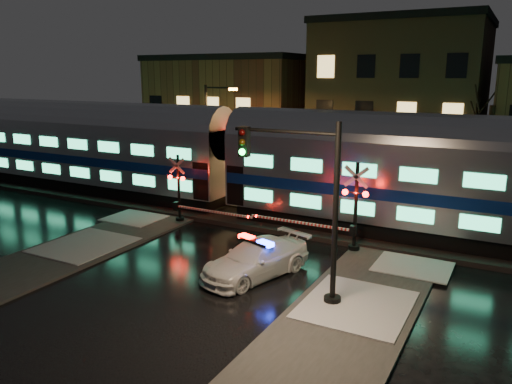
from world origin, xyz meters
TOP-DOWN VIEW (x-y plane):
  - ground at (0.00, 0.00)m, footprint 120.00×120.00m
  - ballast at (0.00, 5.00)m, footprint 90.00×4.20m
  - sidewalk_left at (-6.50, -6.00)m, footprint 4.00×20.00m
  - sidewalk_right at (6.50, -6.00)m, footprint 4.00×20.00m
  - building_left at (-13.00, 22.00)m, footprint 14.00×10.00m
  - building_mid at (2.00, 22.50)m, footprint 12.00×11.00m
  - train at (-3.29, 5.00)m, footprint 51.00×3.12m
  - police_car at (2.10, -2.16)m, footprint 3.39×5.27m
  - crossing_signal_right at (4.34, 2.31)m, footprint 5.81×0.66m
  - crossing_signal_left at (-4.69, 2.30)m, footprint 5.24×0.63m
  - traffic_light at (4.67, -3.20)m, footprint 4.13×0.73m
  - streetlight at (-7.38, 9.00)m, footprint 2.41×0.25m

SIDE VIEW (x-z plane):
  - ground at x=0.00m, z-range 0.00..0.00m
  - sidewalk_left at x=-6.50m, z-range 0.00..0.12m
  - sidewalk_right at x=6.50m, z-range 0.00..0.12m
  - ballast at x=0.00m, z-range 0.00..0.24m
  - police_car at x=2.10m, z-range -0.07..1.51m
  - crossing_signal_left at x=-4.69m, z-range -0.33..3.38m
  - crossing_signal_right at x=4.34m, z-range -0.35..3.76m
  - train at x=-3.29m, z-range 0.42..6.35m
  - traffic_light at x=4.67m, z-range 0.20..6.60m
  - streetlight at x=-7.38m, z-range 0.55..7.75m
  - building_left at x=-13.00m, z-range 0.00..9.00m
  - building_mid at x=2.00m, z-range 0.00..11.50m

